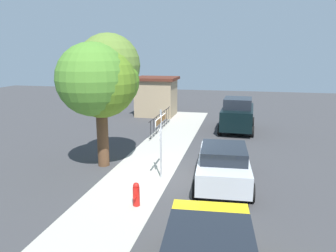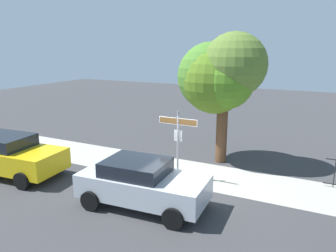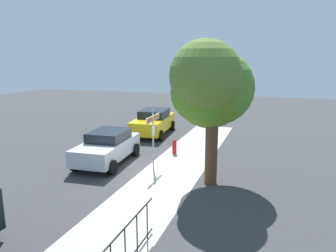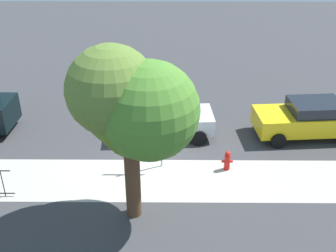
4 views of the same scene
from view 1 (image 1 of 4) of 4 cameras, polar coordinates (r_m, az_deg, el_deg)
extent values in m
plane|color=#38383A|center=(12.83, 0.69, -8.95)|extent=(60.00, 60.00, 0.00)
cube|color=#A7A397|center=(14.94, -2.62, -5.75)|extent=(24.00, 2.60, 0.00)
cylinder|color=#9EA0A5|center=(12.33, -1.26, -3.26)|extent=(0.07, 0.07, 2.69)
cube|color=brown|center=(12.10, -1.29, 1.10)|extent=(1.49, 0.02, 0.22)
cube|color=white|center=(12.10, -1.28, 1.10)|extent=(1.52, 0.02, 0.25)
cube|color=silver|center=(12.23, -1.36, -1.42)|extent=(0.32, 0.02, 0.42)
cylinder|color=#523622|center=(13.97, -11.45, -1.58)|extent=(0.48, 0.48, 2.69)
sphere|color=#58752E|center=(13.92, -10.41, 10.53)|extent=(2.63, 2.63, 2.63)
sphere|color=#50751D|center=(13.23, -11.64, 7.53)|extent=(2.82, 2.82, 2.82)
sphere|color=#4E8320|center=(13.61, -10.08, 7.83)|extent=(2.37, 2.37, 2.37)
sphere|color=#487E2A|center=(13.08, -13.07, 8.00)|extent=(2.90, 2.90, 2.90)
cube|color=black|center=(6.12, 7.21, -21.24)|extent=(2.25, 1.77, 0.47)
cylinder|color=black|center=(8.22, 0.43, -19.91)|extent=(0.66, 0.27, 0.64)
cylinder|color=black|center=(8.22, 14.06, -20.34)|extent=(0.66, 0.27, 0.64)
cube|color=#B8BDC5|center=(12.12, 9.70, -6.98)|extent=(4.16, 2.03, 0.74)
cube|color=black|center=(11.70, 9.82, -4.65)|extent=(2.04, 1.68, 0.45)
cylinder|color=black|center=(13.56, 5.82, -6.35)|extent=(0.65, 0.26, 0.64)
cylinder|color=black|center=(13.59, 13.37, -6.60)|extent=(0.65, 0.26, 0.64)
cylinder|color=black|center=(11.00, 4.95, -11.04)|extent=(0.65, 0.26, 0.64)
cylinder|color=black|center=(11.04, 14.39, -11.33)|extent=(0.65, 0.26, 0.64)
cube|color=black|center=(20.40, 12.13, 1.63)|extent=(4.10, 1.97, 1.14)
cube|color=black|center=(20.01, 12.21, 3.97)|extent=(1.99, 1.68, 0.61)
cylinder|color=black|center=(21.91, 9.84, 0.97)|extent=(0.65, 0.24, 0.64)
cylinder|color=black|center=(21.84, 14.63, 0.70)|extent=(0.65, 0.24, 0.64)
cylinder|color=black|center=(19.24, 9.13, -0.66)|extent=(0.65, 0.24, 0.64)
cylinder|color=black|center=(19.16, 14.58, -0.97)|extent=(0.65, 0.24, 0.64)
cylinder|color=black|center=(20.09, -1.29, 2.21)|extent=(5.35, 0.04, 0.04)
cylinder|color=black|center=(20.29, -1.28, -0.37)|extent=(5.35, 0.04, 0.04)
cylinder|color=black|center=(17.99, -3.07, -0.79)|extent=(0.03, 0.03, 1.05)
cylinder|color=black|center=(18.62, -2.52, -0.31)|extent=(0.03, 0.03, 1.05)
cylinder|color=black|center=(19.25, -2.00, 0.13)|extent=(0.03, 0.03, 1.05)
cylinder|color=black|center=(19.88, -1.51, 0.55)|extent=(0.03, 0.03, 1.05)
cylinder|color=black|center=(20.52, -1.06, 0.94)|extent=(0.03, 0.03, 1.05)
cylinder|color=black|center=(21.15, -0.63, 1.30)|extent=(0.03, 0.03, 1.05)
cylinder|color=black|center=(21.79, -0.23, 1.65)|extent=(0.03, 0.03, 1.05)
cylinder|color=black|center=(22.43, 0.15, 1.97)|extent=(0.03, 0.03, 1.05)
cube|color=#998466|center=(24.88, -2.07, 5.01)|extent=(2.54, 2.79, 2.73)
cube|color=#4C2319|center=(24.73, -2.10, 8.38)|extent=(2.90, 3.15, 0.20)
cylinder|color=red|center=(10.53, -5.61, -12.26)|extent=(0.22, 0.22, 0.62)
sphere|color=red|center=(10.37, -5.65, -10.40)|extent=(0.20, 0.20, 0.20)
cylinder|color=red|center=(10.38, -5.89, -12.46)|extent=(0.10, 0.09, 0.09)
cylinder|color=red|center=(10.65, -5.34, -11.75)|extent=(0.10, 0.09, 0.09)
camera|label=2|loc=(18.14, 38.77, 10.78)|focal=35.06mm
camera|label=3|loc=(25.36, -5.51, 13.04)|focal=34.05mm
camera|label=4|loc=(19.89, -45.06, 21.07)|focal=43.85mm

